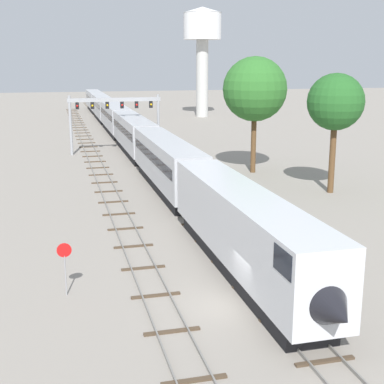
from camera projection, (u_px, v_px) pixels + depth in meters
name	position (u px, v px, depth m)	size (l,w,h in m)	color
ground_plane	(232.00, 305.00, 27.36)	(400.00, 400.00, 0.00)	gray
track_main	(122.00, 140.00, 84.35)	(2.60, 200.00, 0.16)	slate
track_near	(96.00, 165.00, 64.19)	(2.60, 160.00, 0.16)	slate
passenger_train	(123.00, 125.00, 82.06)	(3.04, 128.89, 4.80)	silver
signal_gantry	(115.00, 110.00, 71.11)	(12.10, 0.49, 7.65)	#999BA0
water_tower	(202.00, 35.00, 115.80)	(8.17, 8.17, 23.05)	beige
stop_sign	(65.00, 262.00, 28.09)	(0.76, 0.08, 2.88)	gray
trackside_tree_left	(255.00, 89.00, 57.99)	(6.86, 6.86, 12.47)	brown
trackside_tree_mid	(336.00, 103.00, 48.94)	(5.13, 5.13, 10.93)	brown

